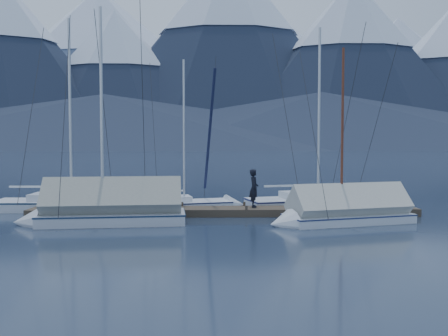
{
  "coord_description": "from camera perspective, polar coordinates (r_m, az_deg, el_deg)",
  "views": [
    {
      "loc": [
        -0.49,
        -19.99,
        3.35
      ],
      "look_at": [
        0.0,
        2.0,
        2.2
      ],
      "focal_mm": 38.0,
      "sensor_mm": 36.0,
      "label": 1
    }
  ],
  "objects": [
    {
      "name": "sailboat_covered_near",
      "position": [
        20.44,
        13.61,
        -5.38
      ],
      "size": [
        6.5,
        3.43,
        8.09
      ],
      "color": "silver",
      "rests_on": "ground"
    },
    {
      "name": "sailboat_open_mid",
      "position": [
        24.43,
        -3.78,
        -4.55
      ],
      "size": [
        6.53,
        3.26,
        8.32
      ],
      "color": "white",
      "rests_on": "ground"
    },
    {
      "name": "ground",
      "position": [
        20.27,
        0.13,
        -6.52
      ],
      "size": [
        1000.0,
        1000.0,
        0.0
      ],
      "primitive_type": "plane",
      "color": "#162133",
      "rests_on": "ground"
    },
    {
      "name": "person",
      "position": [
        22.35,
        3.62,
        -2.44
      ],
      "size": [
        0.45,
        0.67,
        1.79
      ],
      "primitive_type": "imported",
      "rotation": [
        0.0,
        0.0,
        1.53
      ],
      "color": "black",
      "rests_on": "dock"
    },
    {
      "name": "sailboat_covered_far",
      "position": [
        20.44,
        -14.74,
        -5.18
      ],
      "size": [
        7.16,
        3.01,
        9.8
      ],
      "color": "silver",
      "rests_on": "ground"
    },
    {
      "name": "sailboat_open_left",
      "position": [
        24.88,
        -16.62,
        -4.44
      ],
      "size": [
        7.92,
        3.4,
        10.45
      ],
      "color": "silver",
      "rests_on": "ground"
    },
    {
      "name": "sailboat_open_right",
      "position": [
        25.78,
        12.33,
        -4.14
      ],
      "size": [
        8.07,
        4.08,
        10.28
      ],
      "color": "silver",
      "rests_on": "ground"
    },
    {
      "name": "mooring_posts",
      "position": [
        22.19,
        -1.3,
        -4.78
      ],
      "size": [
        15.12,
        1.52,
        0.35
      ],
      "color": "#382D23",
      "rests_on": "ground"
    },
    {
      "name": "dock",
      "position": [
        22.23,
        -0.0,
        -5.39
      ],
      "size": [
        18.0,
        1.5,
        0.54
      ],
      "color": "#382D23",
      "rests_on": "ground"
    },
    {
      "name": "mountain_range",
      "position": [
        394.36,
        -0.59,
        11.06
      ],
      "size": [
        877.0,
        584.0,
        150.5
      ],
      "color": "#475675",
      "rests_on": "ground"
    }
  ]
}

